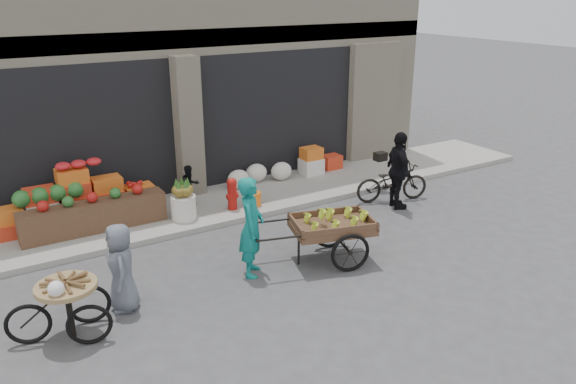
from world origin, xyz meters
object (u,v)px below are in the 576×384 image
pineapple_bin (184,207)px  vendor_woman (251,227)px  cyclist (399,171)px  fire_hydrant (232,192)px  banana_cart (330,223)px  tricycle_cart (68,301)px  orange_bucket (254,199)px  bicycle (392,182)px  vendor_grey (121,268)px  seated_person (190,186)px

pineapple_bin → vendor_woman: 2.71m
cyclist → fire_hydrant: bearing=82.2°
banana_cart → cyclist: cyclist is taller
cyclist → tricycle_cart: bearing=118.2°
orange_bucket → bicycle: size_ratio=0.19×
banana_cart → vendor_grey: size_ratio=1.83×
orange_bucket → tricycle_cart: tricycle_cart is taller
tricycle_cart → vendor_grey: vendor_grey is taller
vendor_grey → vendor_woman: bearing=100.2°
banana_cart → vendor_grey: (-3.62, 0.33, -0.03)m
fire_hydrant → banana_cart: banana_cart is taller
bicycle → seated_person: bearing=84.3°
tricycle_cart → cyclist: 7.41m
pineapple_bin → cyclist: size_ratio=0.30×
vendor_woman → cyclist: 4.34m
vendor_grey → fire_hydrant: bearing=140.7°
fire_hydrant → banana_cart: size_ratio=0.28×
seated_person → vendor_woman: 3.28m
pineapple_bin → orange_bucket: pineapple_bin is taller
seated_person → cyclist: 4.59m
vendor_grey → bicycle: vendor_grey is taller
bicycle → cyclist: (-0.20, -0.40, 0.42)m
banana_cart → bicycle: bearing=45.5°
bicycle → vendor_woman: bearing=125.7°
fire_hydrant → seated_person: size_ratio=0.76×
fire_hydrant → vendor_woman: 2.79m
seated_person → bicycle: bearing=-33.5°
fire_hydrant → seated_person: (-0.70, 0.65, 0.08)m
orange_bucket → pineapple_bin: bearing=176.4°
pineapple_bin → tricycle_cart: (-2.87, -2.97, 0.20)m
pineapple_bin → vendor_grey: 3.32m
vendor_woman → bicycle: vendor_woman is taller
pineapple_bin → bicycle: bicycle is taller
seated_person → vendor_woman: bearing=-103.6°
pineapple_bin → fire_hydrant: fire_hydrant is taller
tricycle_cart → cyclist: (7.28, 1.34, 0.31)m
bicycle → pineapple_bin: bearing=92.8°
vendor_woman → cyclist: vendor_woman is taller
pineapple_bin → tricycle_cart: 4.13m
fire_hydrant → cyclist: 3.68m
pineapple_bin → bicycle: bearing=-14.9°
banana_cart → pineapple_bin: bearing=134.3°
cyclist → seated_person: bearing=78.7°
vendor_woman → tricycle_cart: bearing=129.8°
vendor_grey → cyclist: bearing=110.0°
fire_hydrant → vendor_grey: vendor_grey is taller
vendor_woman → cyclist: (4.21, 1.03, -0.01)m
pineapple_bin → cyclist: 4.72m
tricycle_cart → vendor_grey: 0.94m
pineapple_bin → seated_person: size_ratio=0.56×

